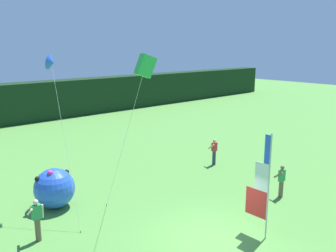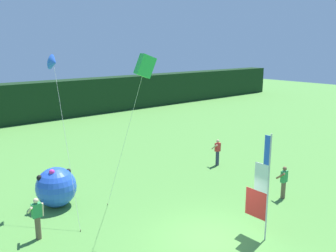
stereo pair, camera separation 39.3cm
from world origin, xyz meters
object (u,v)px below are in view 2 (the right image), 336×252
(kite_green_box_1, at_px, (145,66))
(kite_blue_delta_2, at_px, (54,63))
(person_mid_field, at_px, (218,152))
(inflatable_balloon, at_px, (56,187))
(person_far_left, at_px, (37,217))
(banner_flag, at_px, (261,188))
(person_far_right, at_px, (284,181))

(kite_green_box_1, distance_m, kite_blue_delta_2, 4.93)
(person_mid_field, relative_size, inflatable_balloon, 0.86)
(person_far_left, xyz_separation_m, kite_green_box_1, (3.89, -1.89, 5.72))
(person_mid_field, bearing_deg, inflatable_balloon, 175.10)
(banner_flag, xyz_separation_m, kite_green_box_1, (-2.81, 3.61, 4.59))
(inflatable_balloon, height_order, kite_blue_delta_2, kite_blue_delta_2)
(person_far_right, height_order, kite_green_box_1, kite_green_box_1)
(person_far_left, relative_size, inflatable_balloon, 0.88)
(inflatable_balloon, relative_size, kite_blue_delta_2, 0.28)
(banner_flag, distance_m, inflatable_balloon, 9.35)
(person_far_left, bearing_deg, kite_blue_delta_2, 50.72)
(kite_blue_delta_2, bearing_deg, banner_flag, -61.66)
(banner_flag, height_order, person_far_right, banner_flag)
(inflatable_balloon, xyz_separation_m, kite_green_box_1, (2.08, -4.28, 5.69))
(banner_flag, distance_m, person_far_right, 4.44)
(banner_flag, relative_size, inflatable_balloon, 2.20)
(banner_flag, relative_size, person_mid_field, 2.54)
(person_mid_field, height_order, person_far_right, person_mid_field)
(person_mid_field, height_order, kite_blue_delta_2, kite_blue_delta_2)
(kite_blue_delta_2, bearing_deg, kite_green_box_1, -70.57)
(banner_flag, distance_m, person_mid_field, 8.87)
(person_mid_field, distance_m, kite_blue_delta_2, 11.40)
(person_far_right, bearing_deg, kite_blue_delta_2, 141.34)
(person_far_left, relative_size, person_far_right, 1.04)
(kite_green_box_1, bearing_deg, person_mid_field, 22.70)
(banner_flag, xyz_separation_m, person_far_right, (4.02, 1.48, -1.17))
(inflatable_balloon, distance_m, kite_blue_delta_2, 5.72)
(person_far_right, relative_size, kite_blue_delta_2, 0.23)
(person_mid_field, relative_size, person_far_left, 0.98)
(person_mid_field, bearing_deg, kite_blue_delta_2, 172.75)
(person_far_left, height_order, kite_green_box_1, kite_green_box_1)
(person_far_left, bearing_deg, kite_green_box_1, -25.89)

